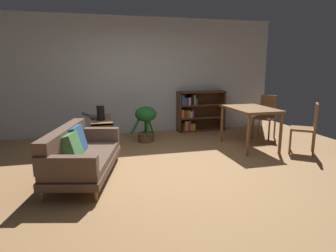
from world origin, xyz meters
name	(u,v)px	position (x,y,z in m)	size (l,w,h in m)	color
ground_plane	(165,168)	(0.00, 0.00, 0.00)	(8.16, 8.16, 0.00)	#A87A4C
back_wall_panel	(137,76)	(0.00, 2.70, 1.35)	(6.80, 0.10, 2.70)	silver
fabric_couch	(79,153)	(-1.30, -0.03, 0.36)	(1.17, 1.87, 0.73)	olive
media_console	(102,133)	(-0.91, 1.54, 0.28)	(0.39, 1.08, 0.58)	brown
open_laptop	(95,117)	(-1.03, 1.63, 0.61)	(0.45, 0.32, 0.11)	#333338
desk_speaker	(101,113)	(-0.92, 1.35, 0.73)	(0.15, 0.15, 0.29)	black
potted_floor_plant	(146,120)	(0.02, 1.76, 0.47)	(0.58, 0.46, 0.76)	brown
dining_table	(250,112)	(1.92, 0.81, 0.71)	(0.77, 1.19, 0.80)	brown
dining_chair_near	(266,114)	(2.69, 1.43, 0.53)	(0.58, 0.58, 0.95)	brown
dining_chair_far	(308,126)	(2.75, 0.16, 0.52)	(0.58, 0.57, 0.94)	brown
bookshelf	(197,111)	(1.46, 2.52, 0.49)	(1.19, 0.31, 0.99)	#56351E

